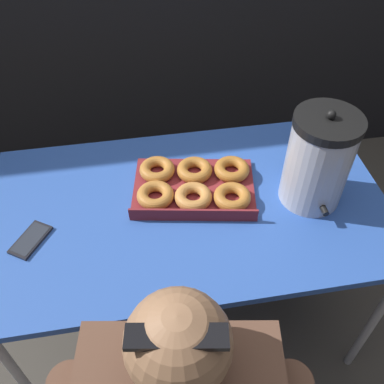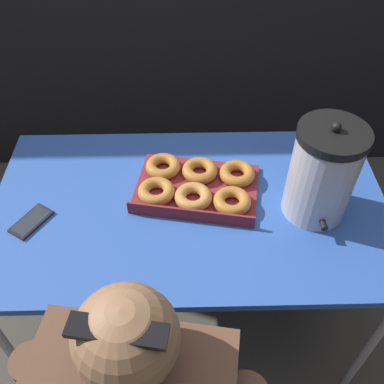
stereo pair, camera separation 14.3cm
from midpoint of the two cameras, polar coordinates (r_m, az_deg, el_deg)
name	(u,v)px [view 2 (the right image)]	position (r m, az deg, el deg)	size (l,w,h in m)	color
ground_plane	(190,312)	(2.10, 1.80, -15.79)	(12.00, 12.00, 0.00)	#4C473F
folding_table	(190,213)	(1.51, 2.42, -3.00)	(1.36, 0.78, 0.76)	#2D56B2
donut_box	(197,185)	(1.50, 3.35, 0.77)	(0.47, 0.36, 0.06)	maroon
coffee_urn	(323,173)	(1.42, 19.81, 2.28)	(0.21, 0.24, 0.36)	#B7B7BC
cell_phone	(31,221)	(1.48, -18.10, -3.91)	(0.14, 0.16, 0.01)	black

